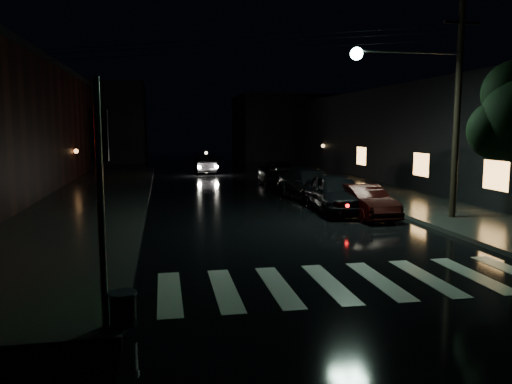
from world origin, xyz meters
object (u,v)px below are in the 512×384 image
oncoming_car (205,164)px  parked_car_c (311,185)px  parked_car_a (336,193)px  parked_car_b (364,201)px  parked_car_d (281,174)px

oncoming_car → parked_car_c: bearing=103.0°
parked_car_a → parked_car_c: bearing=92.0°
parked_car_b → parked_car_d: 11.19m
parked_car_b → oncoming_car: bearing=99.4°
parked_car_b → parked_car_c: parked_car_c is taller
parked_car_d → oncoming_car: size_ratio=1.23×
parked_car_c → parked_car_d: parked_car_c is taller
parked_car_d → oncoming_car: 10.05m
parked_car_d → parked_car_b: bearing=-82.2°
parked_car_c → parked_car_d: (0.00, 6.38, -0.04)m
parked_car_b → parked_car_c: (-0.73, 4.79, 0.12)m
parked_car_b → oncoming_car: size_ratio=0.93×
parked_car_b → parked_car_d: parked_car_d is taller
parked_car_d → parked_car_c: bearing=-85.9°
parked_car_a → parked_car_c: 3.48m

